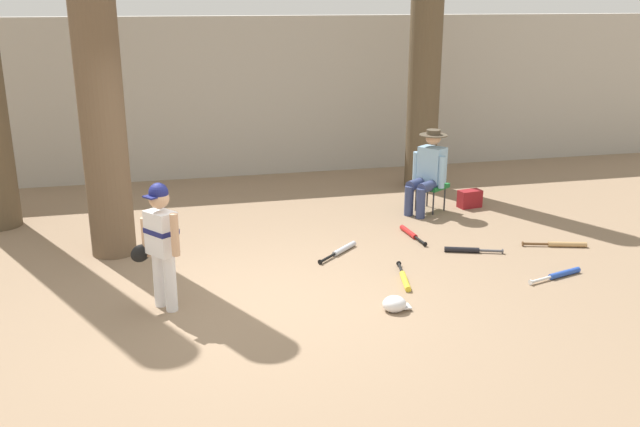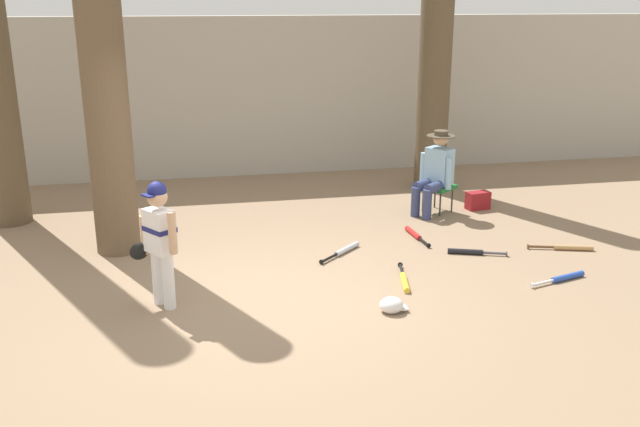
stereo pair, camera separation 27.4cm
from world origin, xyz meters
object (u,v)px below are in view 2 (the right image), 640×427
(tree_near_player, at_px, (105,89))
(bat_yellow_trainer, at_px, (404,280))
(bat_aluminum_silver, at_px, (344,250))
(young_ballplayer, at_px, (159,236))
(seated_spectator, at_px, (435,170))
(batting_helmet_white, at_px, (392,305))
(bat_blue_youth, at_px, (564,278))
(bat_black_composite, at_px, (470,252))
(handbag_beside_stool, at_px, (478,200))
(bat_red_barrel, at_px, (415,234))
(bat_wood_tan, at_px, (568,248))
(tree_behind_spectator, at_px, (436,51))
(folding_stool, at_px, (438,188))

(tree_near_player, distance_m, bat_yellow_trainer, 4.07)
(bat_aluminum_silver, bearing_deg, young_ballplayer, -152.73)
(seated_spectator, xyz_separation_m, batting_helmet_white, (-1.56, -3.05, -0.57))
(young_ballplayer, xyz_separation_m, bat_blue_youth, (4.34, -0.22, -0.71))
(bat_black_composite, bearing_deg, handbag_beside_stool, 63.87)
(bat_aluminum_silver, bearing_deg, bat_red_barrel, 20.83)
(bat_yellow_trainer, bearing_deg, bat_wood_tan, 14.46)
(batting_helmet_white, bearing_deg, bat_blue_youth, 10.47)
(handbag_beside_stool, bearing_deg, bat_red_barrel, -142.30)
(seated_spectator, height_order, bat_red_barrel, seated_spectator)
(seated_spectator, relative_size, bat_blue_youth, 1.60)
(seated_spectator, xyz_separation_m, bat_aluminum_silver, (-1.64, -1.34, -0.61))
(tree_near_player, distance_m, young_ballplayer, 2.22)
(bat_yellow_trainer, height_order, bat_red_barrel, same)
(tree_behind_spectator, relative_size, bat_black_composite, 7.47)
(bat_wood_tan, relative_size, batting_helmet_white, 2.74)
(bat_blue_youth, bearing_deg, bat_red_barrel, 123.53)
(bat_yellow_trainer, bearing_deg, batting_helmet_white, -117.71)
(tree_behind_spectator, relative_size, batting_helmet_white, 18.04)
(young_ballplayer, height_order, batting_helmet_white, young_ballplayer)
(seated_spectator, distance_m, bat_black_composite, 1.80)
(young_ballplayer, distance_m, handbag_beside_stool, 5.21)
(young_ballplayer, relative_size, bat_yellow_trainer, 1.73)
(tree_near_player, xyz_separation_m, handbag_beside_stool, (5.07, 0.76, -1.85))
(tree_behind_spectator, relative_size, folding_stool, 9.28)
(tree_behind_spectator, bearing_deg, batting_helmet_white, -114.24)
(bat_black_composite, bearing_deg, bat_wood_tan, -4.36)
(bat_aluminum_silver, bearing_deg, folding_stool, 39.01)
(bat_red_barrel, bearing_deg, bat_yellow_trainer, -112.97)
(bat_wood_tan, bearing_deg, tree_behind_spectator, 101.75)
(bat_blue_youth, height_order, batting_helmet_white, batting_helmet_white)
(bat_blue_youth, height_order, bat_yellow_trainer, same)
(bat_black_composite, height_order, bat_aluminum_silver, same)
(bat_blue_youth, bearing_deg, bat_wood_tan, 57.15)
(young_ballplayer, relative_size, bat_aluminum_silver, 2.12)
(folding_stool, xyz_separation_m, bat_yellow_trainer, (-1.29, -2.44, -0.33))
(tree_near_player, xyz_separation_m, bat_wood_tan, (5.46, -1.10, -1.95))
(young_ballplayer, bearing_deg, tree_behind_spectator, 42.24)
(bat_black_composite, bearing_deg, batting_helmet_white, -136.09)
(tree_behind_spectator, distance_m, seated_spectator, 2.14)
(handbag_beside_stool, relative_size, bat_aluminum_silver, 0.55)
(young_ballplayer, bearing_deg, bat_blue_youth, -2.84)
(bat_wood_tan, distance_m, bat_red_barrel, 1.90)
(bat_red_barrel, xyz_separation_m, batting_helmet_white, (-0.96, -2.11, 0.04))
(bat_aluminum_silver, bearing_deg, bat_blue_youth, -31.23)
(seated_spectator, relative_size, handbag_beside_stool, 3.53)
(seated_spectator, bearing_deg, bat_wood_tan, -58.22)
(young_ballplayer, relative_size, bat_wood_tan, 1.67)
(tree_near_player, height_order, bat_yellow_trainer, tree_near_player)
(bat_black_composite, bearing_deg, tree_behind_spectator, 79.15)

